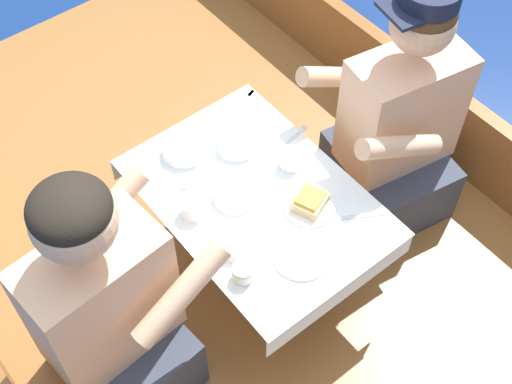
{
  "coord_description": "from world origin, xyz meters",
  "views": [
    {
      "loc": [
        -0.86,
        -1.08,
        2.61
      ],
      "look_at": [
        0.0,
        0.0,
        0.76
      ],
      "focal_mm": 50.0,
      "sensor_mm": 36.0,
      "label": 1
    }
  ],
  "objects_px": {
    "person_port": "(108,312)",
    "person_starboard": "(397,126)",
    "tin_can": "(243,273)",
    "coffee_cup_starboard": "(291,159)",
    "coffee_cup_port": "(192,207)",
    "sandwich": "(310,201)"
  },
  "relations": [
    {
      "from": "sandwich",
      "to": "coffee_cup_port",
      "type": "distance_m",
      "value": 0.38
    },
    {
      "from": "person_port",
      "to": "coffee_cup_starboard",
      "type": "bearing_deg",
      "value": 0.97
    },
    {
      "from": "coffee_cup_port",
      "to": "tin_can",
      "type": "distance_m",
      "value": 0.29
    },
    {
      "from": "coffee_cup_port",
      "to": "person_port",
      "type": "bearing_deg",
      "value": -162.65
    },
    {
      "from": "coffee_cup_port",
      "to": "person_starboard",
      "type": "bearing_deg",
      "value": -9.39
    },
    {
      "from": "person_port",
      "to": "sandwich",
      "type": "distance_m",
      "value": 0.71
    },
    {
      "from": "sandwich",
      "to": "coffee_cup_starboard",
      "type": "xyz_separation_m",
      "value": [
        0.07,
        0.17,
        -0.0
      ]
    },
    {
      "from": "person_starboard",
      "to": "coffee_cup_starboard",
      "type": "distance_m",
      "value": 0.44
    },
    {
      "from": "person_starboard",
      "to": "coffee_cup_starboard",
      "type": "xyz_separation_m",
      "value": [
        -0.42,
        0.09,
        0.05
      ]
    },
    {
      "from": "person_port",
      "to": "person_starboard",
      "type": "xyz_separation_m",
      "value": [
        1.19,
        -0.01,
        -0.0
      ]
    },
    {
      "from": "person_starboard",
      "to": "coffee_cup_port",
      "type": "relative_size",
      "value": 9.46
    },
    {
      "from": "person_port",
      "to": "coffee_cup_port",
      "type": "distance_m",
      "value": 0.42
    },
    {
      "from": "tin_can",
      "to": "coffee_cup_port",
      "type": "bearing_deg",
      "value": 85.8
    },
    {
      "from": "person_starboard",
      "to": "sandwich",
      "type": "bearing_deg",
      "value": 19.72
    },
    {
      "from": "coffee_cup_starboard",
      "to": "tin_can",
      "type": "bearing_deg",
      "value": -148.14
    },
    {
      "from": "person_port",
      "to": "tin_can",
      "type": "distance_m",
      "value": 0.41
    },
    {
      "from": "sandwich",
      "to": "coffee_cup_port",
      "type": "bearing_deg",
      "value": 145.09
    },
    {
      "from": "person_starboard",
      "to": "sandwich",
      "type": "xyz_separation_m",
      "value": [
        -0.49,
        -0.08,
        0.05
      ]
    },
    {
      "from": "person_port",
      "to": "sandwich",
      "type": "height_order",
      "value": "person_port"
    },
    {
      "from": "person_starboard",
      "to": "coffee_cup_port",
      "type": "distance_m",
      "value": 0.81
    },
    {
      "from": "person_port",
      "to": "person_starboard",
      "type": "bearing_deg",
      "value": -5.48
    },
    {
      "from": "tin_can",
      "to": "person_port",
      "type": "bearing_deg",
      "value": 156.47
    }
  ]
}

